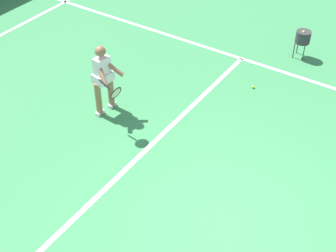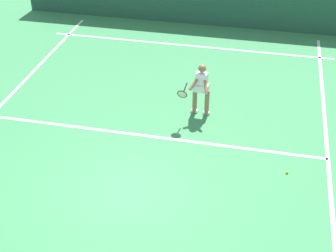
# 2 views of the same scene
# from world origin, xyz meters

# --- Properties ---
(ground_plane) EXTENTS (27.74, 27.74, 0.00)m
(ground_plane) POSITION_xyz_m (0.00, 0.00, 0.00)
(ground_plane) COLOR #38844C
(service_line_marking) EXTENTS (9.34, 0.10, 0.01)m
(service_line_marking) POSITION_xyz_m (0.00, -2.26, 0.00)
(service_line_marking) COLOR white
(service_line_marking) RESTS_ON ground
(sideline_left_marking) EXTENTS (0.10, 19.34, 0.01)m
(sideline_left_marking) POSITION_xyz_m (-4.67, 0.00, 0.00)
(sideline_left_marking) COLOR white
(sideline_left_marking) RESTS_ON ground
(tennis_player) EXTENTS (0.85, 0.91, 1.55)m
(tennis_player) POSITION_xyz_m (-1.16, -3.69, 0.85)
(tennis_player) COLOR #8C6647
(tennis_player) RESTS_ON ground
(tennis_ball_near) EXTENTS (0.07, 0.07, 0.07)m
(tennis_ball_near) POSITION_xyz_m (-3.67, -1.47, 0.03)
(tennis_ball_near) COLOR #D1E533
(tennis_ball_near) RESTS_ON ground
(ball_hopper) EXTENTS (0.36, 0.36, 0.74)m
(ball_hopper) POSITION_xyz_m (-5.55, -1.11, 0.55)
(ball_hopper) COLOR #333338
(ball_hopper) RESTS_ON ground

